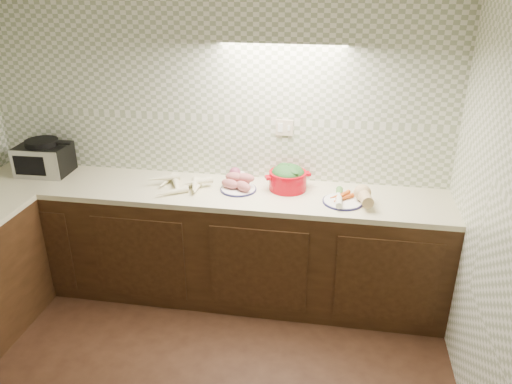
% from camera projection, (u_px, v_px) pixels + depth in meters
% --- Properties ---
extents(room, '(3.60, 3.60, 2.60)m').
position_uv_depth(room, '(106.00, 173.00, 2.08)').
color(room, black).
rests_on(room, ground).
extents(counter, '(3.60, 3.60, 0.90)m').
position_uv_depth(counter, '(76.00, 294.00, 3.29)').
color(counter, black).
rests_on(counter, ground).
extents(toaster_oven, '(0.40, 0.31, 0.28)m').
position_uv_depth(toaster_oven, '(44.00, 158.00, 3.98)').
color(toaster_oven, black).
rests_on(toaster_oven, counter).
extents(parsnip_pile, '(0.38, 0.41, 0.08)m').
position_uv_depth(parsnip_pile, '(184.00, 186.00, 3.69)').
color(parsnip_pile, beige).
rests_on(parsnip_pile, counter).
extents(sweet_potato_plate, '(0.27, 0.27, 0.12)m').
position_uv_depth(sweet_potato_plate, '(239.00, 184.00, 3.71)').
color(sweet_potato_plate, '#161542').
rests_on(sweet_potato_plate, counter).
extents(onion_bowl, '(0.17, 0.17, 0.13)m').
position_uv_depth(onion_bowl, '(237.00, 178.00, 3.81)').
color(onion_bowl, black).
rests_on(onion_bowl, counter).
extents(dutch_oven, '(0.37, 0.37, 0.19)m').
position_uv_depth(dutch_oven, '(288.00, 177.00, 3.70)').
color(dutch_oven, '#B4000E').
rests_on(dutch_oven, counter).
extents(veg_plate, '(0.34, 0.31, 0.13)m').
position_uv_depth(veg_plate, '(352.00, 196.00, 3.50)').
color(veg_plate, '#161542').
rests_on(veg_plate, counter).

